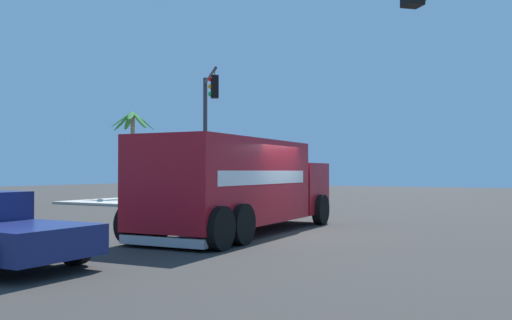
# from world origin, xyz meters

# --- Properties ---
(ground_plane) EXTENTS (100.00, 100.00, 0.00)m
(ground_plane) POSITION_xyz_m (0.00, 0.00, 0.00)
(ground_plane) COLOR #33302D
(sidewalk_corner_far) EXTENTS (10.22, 10.22, 0.14)m
(sidewalk_corner_far) POSITION_xyz_m (12.08, 12.08, 0.07)
(sidewalk_corner_far) COLOR #B2ADA0
(sidewalk_corner_far) RESTS_ON ground
(delivery_truck) EXTENTS (8.39, 3.13, 2.65)m
(delivery_truck) POSITION_xyz_m (-0.30, 1.11, 1.41)
(delivery_truck) COLOR #AD141E
(delivery_truck) RESTS_ON ground
(traffic_light_primary) EXTENTS (3.20, 2.74, 6.12)m
(traffic_light_primary) POSITION_xyz_m (7.06, 7.14, 4.15)
(traffic_light_primary) COLOR #38383D
(traffic_light_primary) RESTS_ON sidewalk_corner_far
(vending_machine_red) EXTENTS (1.17, 1.17, 1.85)m
(vending_machine_red) POSITION_xyz_m (12.39, 12.16, 1.07)
(vending_machine_red) COLOR #0F38B2
(vending_machine_red) RESTS_ON sidewalk_corner_far
(palm_tree_far) EXTENTS (2.94, 2.69, 5.41)m
(palm_tree_far) POSITION_xyz_m (12.54, 16.47, 3.88)
(palm_tree_far) COLOR #7A6647
(palm_tree_far) RESTS_ON sidewalk_corner_far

